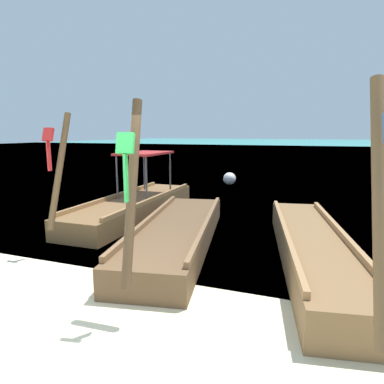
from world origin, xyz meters
TOP-DOWN VIEW (x-y plane):
  - ground at (0.00, 0.00)m, footprint 120.00×120.00m
  - sea_water at (0.00, 61.45)m, footprint 120.00×120.00m
  - longtail_boat_red_ribbon at (-2.24, 4.94)m, footprint 1.34×5.97m
  - longtail_boat_green_ribbon at (-0.17, 3.06)m, footprint 2.20×5.61m
  - longtail_boat_blue_ribbon at (2.43, 2.97)m, footprint 1.96×6.00m
  - mooring_buoy_near at (-1.11, 11.31)m, footprint 0.56×0.56m

SIDE VIEW (x-z plane):
  - ground at x=0.00m, z-range 0.00..0.00m
  - sea_water at x=0.00m, z-range 0.00..0.00m
  - longtail_boat_green_ribbon at x=-0.17m, z-range -1.09..1.61m
  - mooring_buoy_near at x=-1.11m, z-range 0.00..0.56m
  - longtail_boat_blue_ribbon at x=2.43m, z-range -1.12..1.68m
  - longtail_boat_red_ribbon at x=-2.24m, z-range -1.03..1.65m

